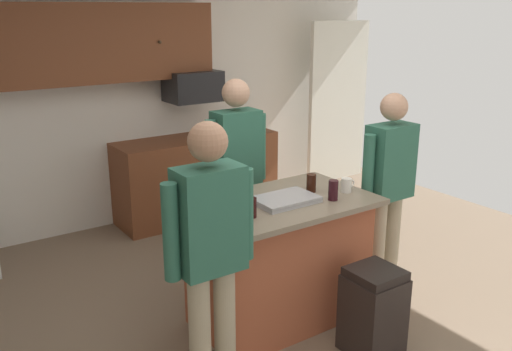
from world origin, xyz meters
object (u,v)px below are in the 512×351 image
(person_host_foreground, at_px, (237,166))
(person_guest_right, at_px, (210,245))
(glass_dark_ale, at_px, (251,208))
(tumbler_amber, at_px, (311,183))
(glass_short_whisky, at_px, (333,190))
(trash_bin, at_px, (373,311))
(kitchen_island, at_px, (279,260))
(person_elder_center, at_px, (389,180))
(mug_ceramic_white, at_px, (347,185))
(serving_tray, at_px, (285,200))
(microwave_over_range, at_px, (193,86))

(person_host_foreground, height_order, person_guest_right, person_host_foreground)
(glass_dark_ale, bearing_deg, tumbler_amber, 15.39)
(glass_short_whisky, xyz_separation_m, trash_bin, (-0.06, -0.50, -0.71))
(person_guest_right, bearing_deg, tumbler_amber, -5.64)
(person_host_foreground, bearing_deg, kitchen_island, 0.00)
(kitchen_island, bearing_deg, person_host_foreground, 80.85)
(kitchen_island, relative_size, person_host_foreground, 0.79)
(tumbler_amber, bearing_deg, person_elder_center, -9.65)
(person_host_foreground, distance_m, person_elder_center, 1.24)
(mug_ceramic_white, distance_m, serving_tray, 0.52)
(microwave_over_range, xyz_separation_m, glass_short_whisky, (-0.24, -2.50, -0.44))
(glass_dark_ale, relative_size, trash_bin, 0.22)
(kitchen_island, relative_size, glass_dark_ale, 10.19)
(serving_tray, bearing_deg, person_guest_right, -154.25)
(kitchen_island, height_order, tumbler_amber, tumbler_amber)
(person_guest_right, relative_size, glass_short_whisky, 11.51)
(person_host_foreground, height_order, glass_short_whisky, person_host_foreground)
(glass_dark_ale, bearing_deg, person_elder_center, 2.59)
(tumbler_amber, height_order, glass_short_whisky, glass_short_whisky)
(kitchen_island, bearing_deg, tumbler_amber, 5.88)
(kitchen_island, distance_m, serving_tray, 0.49)
(microwave_over_range, relative_size, glass_short_whisky, 3.84)
(microwave_over_range, distance_m, kitchen_island, 2.56)
(mug_ceramic_white, distance_m, trash_bin, 0.94)
(glass_dark_ale, distance_m, trash_bin, 1.08)
(serving_tray, bearing_deg, microwave_over_range, 76.85)
(serving_tray, bearing_deg, person_host_foreground, 82.07)
(trash_bin, bearing_deg, tumbler_amber, 86.23)
(person_host_foreground, distance_m, glass_short_whisky, 0.98)
(serving_tray, bearing_deg, glass_short_whisky, -25.25)
(mug_ceramic_white, relative_size, serving_tray, 0.28)
(person_host_foreground, distance_m, trash_bin, 1.62)
(person_guest_right, xyz_separation_m, person_elder_center, (1.85, 0.37, -0.03))
(mug_ceramic_white, bearing_deg, glass_dark_ale, -177.98)
(kitchen_island, height_order, glass_dark_ale, glass_dark_ale)
(kitchen_island, distance_m, glass_short_whisky, 0.66)
(microwave_over_range, distance_m, trash_bin, 3.23)
(kitchen_island, xyz_separation_m, trash_bin, (0.27, -0.70, -0.17))
(mug_ceramic_white, bearing_deg, person_guest_right, -166.18)
(serving_tray, bearing_deg, tumbler_amber, 14.80)
(kitchen_island, relative_size, glass_short_whisky, 9.27)
(person_elder_center, relative_size, mug_ceramic_white, 13.42)
(tumbler_amber, bearing_deg, microwave_over_range, 83.84)
(tumbler_amber, distance_m, serving_tray, 0.32)
(microwave_over_range, distance_m, serving_tray, 2.46)
(person_guest_right, height_order, trash_bin, person_guest_right)
(microwave_over_range, height_order, trash_bin, microwave_over_range)
(tumbler_amber, height_order, glass_dark_ale, tumbler_amber)
(person_elder_center, bearing_deg, microwave_over_range, -74.19)
(microwave_over_range, xyz_separation_m, person_elder_center, (0.46, -2.39, -0.51))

